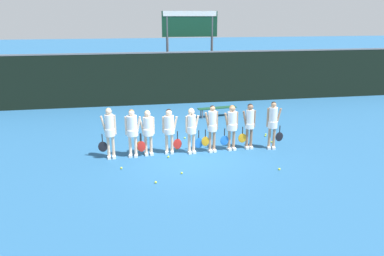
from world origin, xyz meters
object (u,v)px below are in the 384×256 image
at_px(bench_courtside, 217,109).
at_px(player_5, 212,125).
at_px(tennis_ball_0, 182,173).
at_px(player_2, 148,129).
at_px(tennis_ball_4, 176,149).
at_px(player_3, 169,127).
at_px(tennis_ball_9, 185,138).
at_px(player_8, 273,121).
at_px(tennis_ball_2, 279,169).
at_px(tennis_ball_8, 265,136).
at_px(tennis_ball_6, 156,182).
at_px(player_6, 232,124).
at_px(scoreboard, 190,32).
at_px(tennis_ball_1, 168,157).
at_px(tennis_ball_7, 266,134).
at_px(tennis_ball_5, 121,168).
at_px(tennis_ball_3, 272,142).
at_px(player_4, 192,127).
at_px(player_0, 109,129).
at_px(player_7, 249,122).
at_px(player_1, 132,129).

distance_m(bench_courtside, player_5, 4.99).
relative_size(bench_courtside, tennis_ball_0, 30.16).
bearing_deg(player_2, tennis_ball_4, 12.41).
bearing_deg(tennis_ball_4, player_2, -162.06).
xyz_separation_m(player_3, tennis_ball_9, (0.80, 1.52, -0.95)).
relative_size(player_8, tennis_ball_2, 25.02).
bearing_deg(tennis_ball_4, tennis_ball_8, 13.00).
relative_size(bench_courtside, tennis_ball_6, 28.59).
relative_size(tennis_ball_0, tennis_ball_4, 1.02).
distance_m(player_6, tennis_ball_8, 2.41).
bearing_deg(player_3, tennis_ball_0, -79.60).
bearing_deg(scoreboard, player_2, -108.92).
distance_m(player_6, tennis_ball_1, 2.62).
height_order(player_2, player_5, player_5).
height_order(player_6, tennis_ball_7, player_6).
height_order(scoreboard, tennis_ball_9, scoreboard).
height_order(tennis_ball_2, tennis_ball_5, tennis_ball_2).
bearing_deg(tennis_ball_6, tennis_ball_3, 30.93).
bearing_deg(tennis_ball_2, player_4, 140.58).
height_order(player_0, player_4, player_0).
bearing_deg(tennis_ball_5, player_4, 22.80).
height_order(player_7, player_8, player_8).
bearing_deg(tennis_ball_5, player_2, 50.12).
bearing_deg(player_0, tennis_ball_8, 8.08).
distance_m(player_1, player_8, 5.11).
relative_size(player_0, tennis_ball_9, 26.75).
height_order(player_1, player_7, player_1).
height_order(player_1, player_8, player_8).
xyz_separation_m(tennis_ball_0, tennis_ball_1, (-0.25, 1.46, 0.00)).
distance_m(player_6, tennis_ball_4, 2.26).
height_order(player_5, player_7, player_5).
height_order(player_2, player_7, player_7).
height_order(player_6, tennis_ball_6, player_6).
bearing_deg(player_0, player_7, -2.69).
xyz_separation_m(tennis_ball_0, tennis_ball_5, (-1.88, 0.73, 0.00)).
distance_m(tennis_ball_4, tennis_ball_9, 1.31).
bearing_deg(tennis_ball_0, tennis_ball_6, -148.10).
xyz_separation_m(tennis_ball_0, tennis_ball_2, (3.15, -0.27, 0.00)).
xyz_separation_m(player_6, player_8, (1.52, -0.15, 0.05)).
xyz_separation_m(bench_courtside, tennis_ball_3, (1.17, -4.22, -0.36)).
bearing_deg(player_0, tennis_ball_2, -24.95).
height_order(tennis_ball_3, tennis_ball_5, tennis_ball_5).
relative_size(player_6, tennis_ball_9, 25.21).
height_order(player_1, tennis_ball_9, player_1).
relative_size(player_6, tennis_ball_4, 26.45).
bearing_deg(player_1, player_7, 9.01).
bearing_deg(tennis_ball_6, tennis_ball_9, 69.04).
relative_size(tennis_ball_4, tennis_ball_6, 0.93).
bearing_deg(player_2, player_1, -176.40).
height_order(tennis_ball_6, tennis_ball_7, same).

